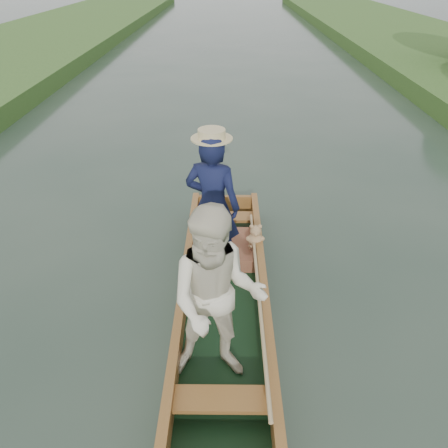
{
  "coord_description": "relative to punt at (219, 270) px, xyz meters",
  "views": [
    {
      "loc": [
        0.05,
        -4.33,
        3.93
      ],
      "look_at": [
        0.0,
        0.6,
        0.95
      ],
      "focal_mm": 35.0,
      "sensor_mm": 36.0,
      "label": 1
    }
  ],
  "objects": [
    {
      "name": "punt",
      "position": [
        0.0,
        0.0,
        0.0
      ],
      "size": [
        1.17,
        5.0,
        2.16
      ],
      "color": "black",
      "rests_on": "ground"
    },
    {
      "name": "ground",
      "position": [
        0.05,
        0.24,
        -0.82
      ],
      "size": [
        120.0,
        120.0,
        0.0
      ],
      "primitive_type": "plane",
      "color": "#283D30",
      "rests_on": "ground"
    }
  ]
}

